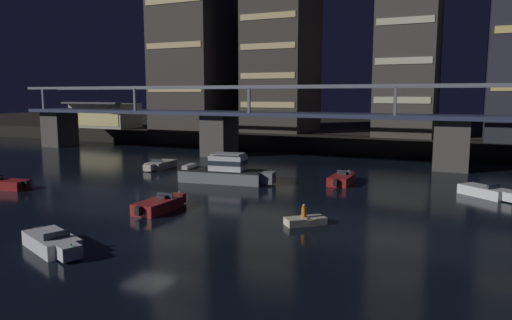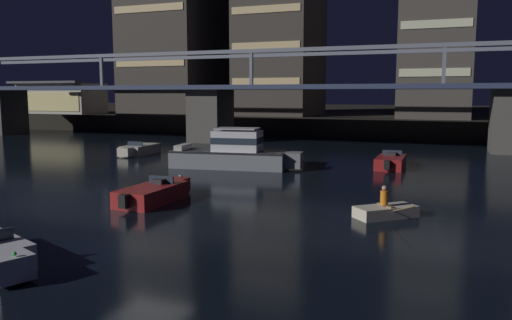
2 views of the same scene
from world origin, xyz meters
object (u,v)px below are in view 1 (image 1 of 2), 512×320
at_px(cabin_cruiser_near_left, 225,171).
at_px(speedboat_mid_center, 53,243).
at_px(river_bridge, 324,127).
at_px(speedboat_near_right, 342,179).
at_px(tower_west_low, 195,27).
at_px(speedboat_mid_left, 3,184).
at_px(speedboat_mid_right, 160,205).
at_px(tower_central, 410,44).
at_px(tower_west_tall, 282,62).
at_px(dinghy_with_paddler, 305,220).
at_px(waterfront_pavilion, 105,115).
at_px(speedboat_far_left, 487,192).
at_px(speedboat_near_center, 160,165).

distance_m(cabin_cruiser_near_left, speedboat_mid_center, 21.24).
distance_m(river_bridge, speedboat_mid_center, 38.71).
bearing_deg(speedboat_near_right, tower_west_low, 139.51).
bearing_deg(speedboat_near_right, speedboat_mid_left, -150.83).
xyz_separation_m(speedboat_near_right, speedboat_mid_right, (-9.33, -15.62, 0.00)).
xyz_separation_m(river_bridge, tower_central, (7.53, 17.75, 11.29)).
relative_size(tower_west_tall, speedboat_mid_center, 4.53).
bearing_deg(dinghy_with_paddler, tower_west_low, 128.64).
bearing_deg(tower_west_low, speedboat_mid_center, -66.02).
distance_m(waterfront_pavilion, cabin_cruiser_near_left, 50.03).
relative_size(river_bridge, tower_central, 3.46).
xyz_separation_m(speedboat_near_right, speedboat_far_left, (12.15, -0.87, 0.00)).
relative_size(tower_west_low, speedboat_mid_center, 6.94).
bearing_deg(speedboat_near_right, speedboat_mid_right, -120.86).
bearing_deg(speedboat_near_right, speedboat_far_left, -4.07).
bearing_deg(river_bridge, speedboat_mid_right, -97.19).
xyz_separation_m(cabin_cruiser_near_left, speedboat_mid_right, (0.89, -11.59, -0.64)).
xyz_separation_m(speedboat_mid_left, speedboat_far_left, (38.76, 13.99, 0.00)).
bearing_deg(speedboat_mid_left, speedboat_near_center, 69.29).
bearing_deg(speedboat_mid_left, dinghy_with_paddler, 0.02).
bearing_deg(speedboat_mid_right, cabin_cruiser_near_left, 94.37).
bearing_deg(waterfront_pavilion, river_bridge, -14.80).
bearing_deg(speedboat_far_left, tower_west_low, 147.23).
height_order(waterfront_pavilion, speedboat_mid_center, waterfront_pavilion).
bearing_deg(speedboat_mid_left, river_bridge, 53.22).
relative_size(speedboat_near_right, speedboat_far_left, 1.13).
distance_m(tower_west_tall, speedboat_near_center, 33.70).
bearing_deg(speedboat_near_right, dinghy_with_paddler, -84.73).
distance_m(tower_west_tall, speedboat_far_left, 46.25).
bearing_deg(speedboat_mid_center, speedboat_mid_right, 90.24).
relative_size(river_bridge, dinghy_with_paddler, 35.06).
relative_size(tower_west_low, dinghy_with_paddler, 13.14).
distance_m(tower_west_low, speedboat_far_left, 57.13).
bearing_deg(river_bridge, cabin_cruiser_near_left, -104.74).
bearing_deg(tower_central, speedboat_near_right, -93.37).
bearing_deg(waterfront_pavilion, dinghy_with_paddler, -37.38).
bearing_deg(tower_central, river_bridge, -112.99).
distance_m(river_bridge, tower_west_low, 34.85).
distance_m(speedboat_mid_right, dinghy_with_paddler, 10.73).
bearing_deg(cabin_cruiser_near_left, speedboat_mid_right, -85.63).
bearing_deg(tower_central, waterfront_pavilion, -173.68).
height_order(waterfront_pavilion, dinghy_with_paddler, waterfront_pavilion).
height_order(tower_west_tall, speedboat_far_left, tower_west_tall).
distance_m(speedboat_mid_left, speedboat_far_left, 41.21).
height_order(cabin_cruiser_near_left, speedboat_mid_center, cabin_cruiser_near_left).
xyz_separation_m(river_bridge, speedboat_near_center, (-15.15, -12.76, -3.86)).
height_order(speedboat_mid_center, dinghy_with_paddler, dinghy_with_paddler).
bearing_deg(dinghy_with_paddler, speedboat_mid_center, -135.73).
bearing_deg(tower_west_tall, dinghy_with_paddler, -66.81).
bearing_deg(river_bridge, dinghy_with_paddler, -75.79).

